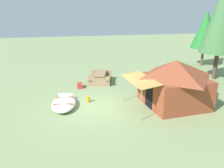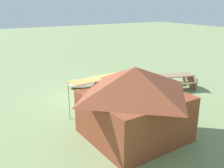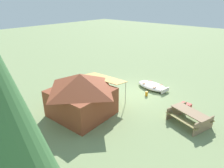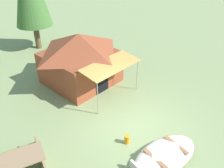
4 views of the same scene
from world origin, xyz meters
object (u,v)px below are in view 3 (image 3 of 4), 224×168
beached_rowboat (153,86)px  fuel_can (147,94)px  cooler_box (186,106)px  picnic_table (189,116)px  canvas_cabin_tent (81,94)px

beached_rowboat → fuel_can: 1.39m
cooler_box → fuel_can: bearing=3.5°
picnic_table → beached_rowboat: bearing=-35.9°
picnic_table → fuel_can: 3.76m
fuel_can → picnic_table: bearing=158.0°
canvas_cabin_tent → cooler_box: (-4.20, -4.61, -1.13)m
cooler_box → fuel_can: 2.70m
beached_rowboat → fuel_can: beached_rowboat is taller
canvas_cabin_tent → picnic_table: canvas_cabin_tent is taller
beached_rowboat → canvas_cabin_tent: size_ratio=0.60×
picnic_table → fuel_can: bearing=-22.0°
picnic_table → fuel_can: (3.47, -1.40, -0.31)m
canvas_cabin_tent → cooler_box: 6.34m
canvas_cabin_tent → fuel_can: 4.82m
beached_rowboat → picnic_table: size_ratio=1.12×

